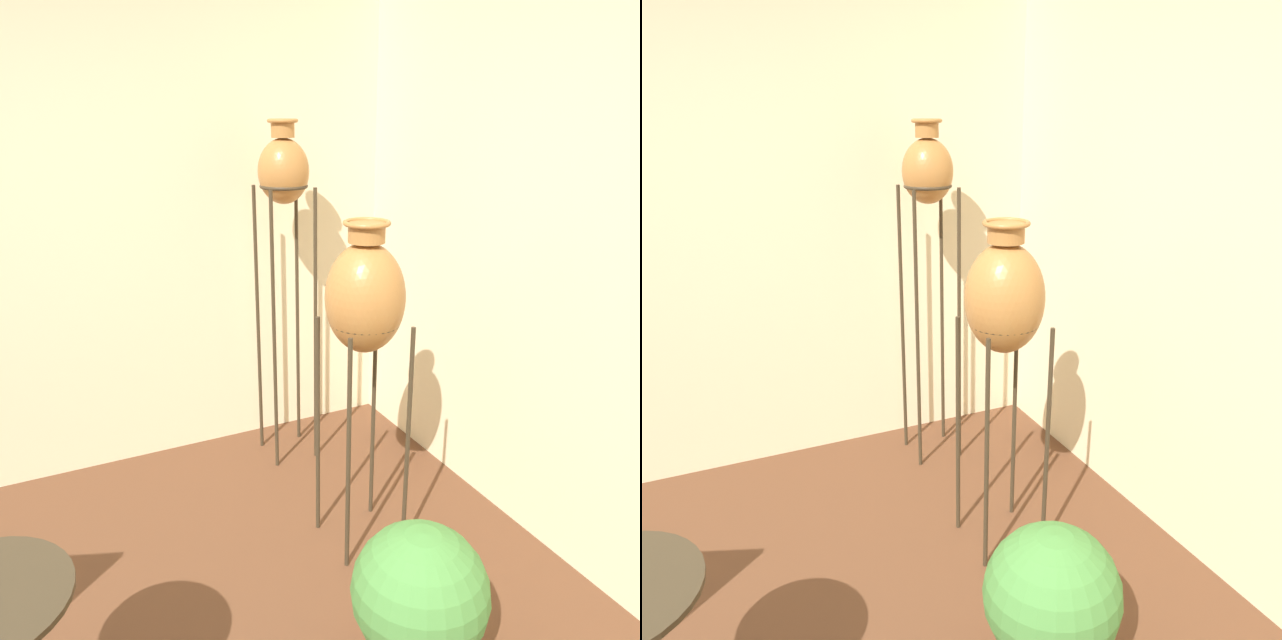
# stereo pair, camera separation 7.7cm
# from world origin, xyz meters

# --- Properties ---
(vase_stand_tall) EXTENTS (0.27, 0.27, 1.89)m
(vase_stand_tall) POSITION_xyz_m (1.39, 1.81, 1.56)
(vase_stand_tall) COLOR #382D1E
(vase_stand_tall) RESTS_ON ground_plane
(vase_stand_medium) EXTENTS (0.34, 0.34, 1.51)m
(vase_stand_medium) POSITION_xyz_m (1.38, 0.93, 1.18)
(vase_stand_medium) COLOR #382D1E
(vase_stand_medium) RESTS_ON ground_plane
(potted_plant) EXTENTS (0.46, 0.46, 0.66)m
(potted_plant) POSITION_xyz_m (1.14, 0.12, 0.37)
(potted_plant) COLOR #B26647
(potted_plant) RESTS_ON ground_plane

